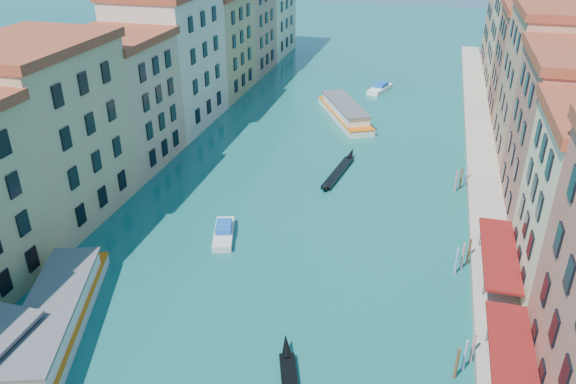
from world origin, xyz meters
name	(u,v)px	position (x,y,z in m)	size (l,w,h in m)	color
left_bank_palazzos	(151,74)	(-26.00, 64.68, 9.71)	(12.80, 128.40, 21.00)	tan
right_bank_palazzos	(560,105)	(30.00, 65.00, 9.75)	(12.80, 128.40, 21.00)	brown
quay	(482,165)	(22.00, 65.00, 0.50)	(4.00, 140.00, 1.00)	#AB9E8A
restaurant_awnings	(515,377)	(22.19, 23.00, 2.99)	(3.20, 44.55, 3.12)	#650D0E
mooring_poles_right	(464,333)	(19.10, 28.80, 1.30)	(1.44, 54.24, 3.20)	#52341C
vaporetto_near	(54,319)	(-14.00, 21.69, 1.36)	(10.93, 20.70, 3.02)	silver
vaporetto_far	(345,111)	(0.62, 79.90, 1.21)	(11.98, 17.89, 2.68)	silver
gondola_far	(339,171)	(3.51, 58.45, 0.39)	(2.90, 13.36, 1.89)	black
motorboat_mid	(224,232)	(-5.73, 39.63, 0.51)	(3.70, 6.64, 1.31)	silver
motorboat_far	(380,88)	(4.57, 96.70, 0.58)	(4.25, 7.51, 1.48)	white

